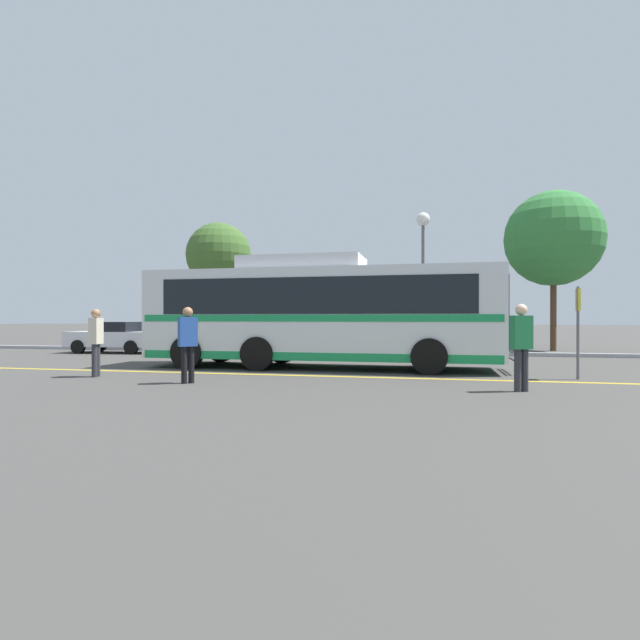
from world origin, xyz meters
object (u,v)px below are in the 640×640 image
object	(u,v)px
street_lamp	(423,243)
tree_1	(219,256)
pedestrian_2	(96,338)
pedestrian_0	(188,340)
parked_car_2	(406,338)
bus_stop_sign	(578,321)
transit_bus	(320,312)
tree_0	(553,239)
parked_car_0	(116,337)
parked_car_1	(242,337)
pedestrian_1	(521,341)

from	to	relation	value
street_lamp	tree_1	world-z (taller)	tree_1
pedestrian_2	street_lamp	xyz separation A→B (m)	(8.33, 10.76, 3.80)
pedestrian_0	tree_1	world-z (taller)	tree_1
parked_car_2	bus_stop_sign	distance (m)	7.60
transit_bus	bus_stop_sign	bearing A→B (deg)	78.35
bus_stop_sign	tree_0	size ratio (longest dim) A/B	0.31
pedestrian_0	bus_stop_sign	xyz separation A→B (m)	(9.26, 2.80, 0.44)
parked_car_0	pedestrian_0	xyz separation A→B (m)	(8.10, -8.96, 0.33)
parked_car_1	tree_1	bearing A→B (deg)	28.78
parked_car_1	pedestrian_1	distance (m)	12.82
pedestrian_2	street_lamp	bearing A→B (deg)	-49.59
parked_car_0	street_lamp	size ratio (longest dim) A/B	0.66
pedestrian_0	tree_1	xyz separation A→B (m)	(-5.21, 13.64, 3.81)
tree_0	tree_1	size ratio (longest dim) A/B	1.15
pedestrian_2	bus_stop_sign	distance (m)	12.43
parked_car_1	street_lamp	xyz separation A→B (m)	(7.39, 2.61, 4.06)
parked_car_0	transit_bus	bearing A→B (deg)	-117.62
transit_bus	pedestrian_2	size ratio (longest dim) A/B	6.20
transit_bus	tree_1	world-z (taller)	tree_1
bus_stop_sign	tree_1	world-z (taller)	tree_1
street_lamp	tree_0	distance (m)	6.73
pedestrian_2	street_lamp	distance (m)	14.13
street_lamp	parked_car_1	bearing A→B (deg)	-160.53
bus_stop_sign	transit_bus	bearing A→B (deg)	-101.65
pedestrian_1	tree_0	world-z (taller)	tree_0
transit_bus	tree_0	world-z (taller)	tree_0
transit_bus	parked_car_0	bearing A→B (deg)	-113.71
tree_0	pedestrian_1	bearing A→B (deg)	-105.23
transit_bus	street_lamp	world-z (taller)	street_lamp
pedestrian_1	tree_0	size ratio (longest dim) A/B	0.24
transit_bus	pedestrian_1	world-z (taller)	transit_bus
pedestrian_2	tree_1	size ratio (longest dim) A/B	0.27
parked_car_0	parked_car_1	xyz separation A→B (m)	(6.05, -0.11, 0.05)
street_lamp	transit_bus	bearing A→B (deg)	-113.34
transit_bus	tree_1	size ratio (longest dim) A/B	1.69
parked_car_2	bus_stop_sign	bearing A→B (deg)	-141.97
pedestrian_0	parked_car_0	bearing A→B (deg)	88.39
parked_car_2	pedestrian_0	size ratio (longest dim) A/B	2.54
bus_stop_sign	tree_1	size ratio (longest dim) A/B	0.36
parked_car_0	parked_car_2	xyz separation A→B (m)	(12.81, -0.12, 0.04)
pedestrian_0	tree_1	bearing A→B (deg)	67.19
parked_car_0	pedestrian_2	bearing A→B (deg)	-151.64
parked_car_0	pedestrian_0	size ratio (longest dim) A/B	2.27
parked_car_2	pedestrian_1	distance (m)	9.02
pedestrian_2	tree_0	distance (m)	20.32
parked_car_1	tree_1	size ratio (longest dim) A/B	0.71
parked_car_2	bus_stop_sign	size ratio (longest dim) A/B	1.96
parked_car_0	bus_stop_sign	bearing A→B (deg)	-112.96
bus_stop_sign	tree_0	xyz separation A→B (m)	(2.09, 11.67, 3.82)
parked_car_1	bus_stop_sign	bearing A→B (deg)	-122.85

